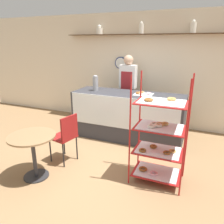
# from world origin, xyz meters

# --- Properties ---
(ground_plane) EXTENTS (14.00, 14.00, 0.00)m
(ground_plane) POSITION_xyz_m (0.00, 0.00, 0.00)
(ground_plane) COLOR olive
(back_wall) EXTENTS (10.00, 0.30, 2.70)m
(back_wall) POSITION_xyz_m (-0.00, 2.41, 1.37)
(back_wall) COLOR beige
(back_wall) RESTS_ON ground_plane
(display_counter) EXTENTS (2.34, 0.76, 1.00)m
(display_counter) POSITION_xyz_m (0.00, 1.33, 0.50)
(display_counter) COLOR #333338
(display_counter) RESTS_ON ground_plane
(pastry_rack) EXTENTS (0.76, 0.51, 1.62)m
(pastry_rack) POSITION_xyz_m (0.91, 0.04, 0.70)
(pastry_rack) COLOR #A51919
(pastry_rack) RESTS_ON ground_plane
(person_worker) EXTENTS (0.38, 0.23, 1.74)m
(person_worker) POSITION_xyz_m (-0.22, 1.97, 0.97)
(person_worker) COLOR #282833
(person_worker) RESTS_ON ground_plane
(cafe_table) EXTENTS (0.70, 0.70, 0.70)m
(cafe_table) POSITION_xyz_m (-0.84, -0.61, 0.53)
(cafe_table) COLOR #262628
(cafe_table) RESTS_ON ground_plane
(cafe_chair) EXTENTS (0.45, 0.45, 0.87)m
(cafe_chair) POSITION_xyz_m (-0.63, -0.04, 0.53)
(cafe_chair) COLOR black
(cafe_chair) RESTS_ON ground_plane
(coffee_carafe) EXTENTS (0.12, 0.12, 0.34)m
(coffee_carafe) POSITION_xyz_m (-0.75, 1.32, 1.17)
(coffee_carafe) COLOR gray
(coffee_carafe) RESTS_ON display_counter
(donut_tray_counter) EXTENTS (0.37, 0.32, 0.05)m
(donut_tray_counter) POSITION_xyz_m (0.30, 1.35, 1.02)
(donut_tray_counter) COLOR white
(donut_tray_counter) RESTS_ON display_counter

